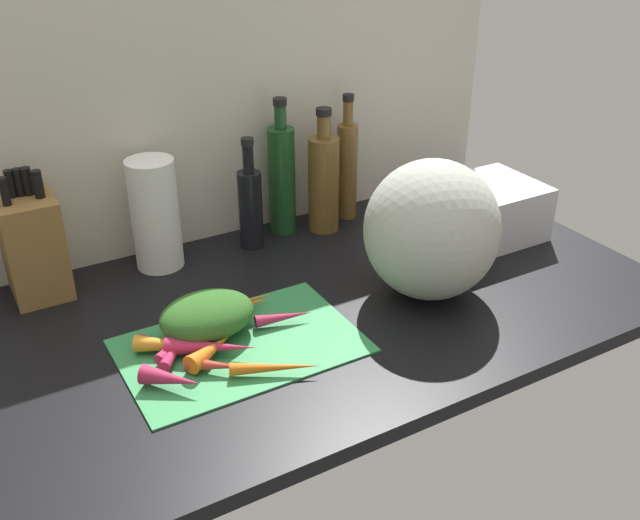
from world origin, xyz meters
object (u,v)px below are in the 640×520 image
carrot_1 (211,350)px  knife_block (33,245)px  carrot_2 (284,317)px  carrot_12 (216,365)px  carrot_7 (181,338)px  dish_rack (484,211)px  carrot_3 (171,347)px  winter_squash (432,230)px  carrot_4 (275,368)px  carrot_10 (232,306)px  carrot_8 (229,308)px  bottle_0 (250,205)px  bottle_1 (282,178)px  carrot_6 (181,338)px  carrot_0 (177,345)px  carrot_9 (220,306)px  bottle_3 (347,168)px  bottle_2 (324,181)px  carrot_5 (171,379)px  cutting_board (241,345)px  paper_towel_roll (155,214)px  carrot_11 (211,347)px

carrot_1 → knife_block: bearing=117.8°
carrot_2 → carrot_12: 18.93cm
carrot_7 → dish_rack: (77.94, 7.56, 4.53)cm
carrot_3 → winter_squash: size_ratio=0.45×
carrot_4 → carrot_10: bearing=85.7°
carrot_2 → knife_block: (-37.41, 36.03, 8.93)cm
carrot_8 → bottle_0: 32.03cm
carrot_7 → bottle_1: (38.46, 34.02, 11.67)cm
carrot_6 → carrot_0: bearing=-122.4°
winter_squash → bottle_1: bottle_1 is taller
carrot_6 → bottle_0: 42.50cm
carrot_6 → dish_rack: 78.46cm
carrot_9 → dish_rack: dish_rack is taller
knife_block → bottle_3: size_ratio=0.85×
knife_block → bottle_2: bearing=-2.4°
carrot_5 → cutting_board: bearing=21.5°
carrot_5 → carrot_8: 23.62cm
cutting_board → carrot_4: bearing=-82.3°
carrot_0 → carrot_5: size_ratio=1.48×
carrot_2 → carrot_4: size_ratio=0.71×
carrot_5 → bottle_1: (44.47, 45.48, 11.03)cm
carrot_9 → paper_towel_roll: paper_towel_roll is taller
carrot_10 → carrot_3: bearing=-154.8°
carrot_9 → carrot_11: size_ratio=0.71×
carrot_0 → cutting_board: bearing=-15.0°
carrot_5 → carrot_11: bearing=29.3°
bottle_2 → cutting_board: bearing=-137.1°
cutting_board → carrot_3: carrot_3 is taller
carrot_10 → carrot_12: size_ratio=1.69×
knife_block → carrot_9: bearing=-43.3°
knife_block → carrot_11: bearing=-61.3°
carrot_10 → bottle_3: bearing=32.9°
carrot_12 → bottle_0: size_ratio=0.41×
carrot_2 → carrot_8: carrot_8 is taller
cutting_board → bottle_2: (38.24, 35.51, 11.87)cm
knife_block → bottle_2: bottle_2 is taller
knife_block → cutting_board: bearing=-54.4°
cutting_board → bottle_2: bearing=42.9°
cutting_board → bottle_2: 53.51cm
carrot_7 → carrot_12: (2.07, -11.13, 0.17)cm
carrot_8 → carrot_11: bearing=-126.8°
carrot_3 → bottle_1: size_ratio=0.39×
paper_towel_roll → bottle_1: bearing=3.6°
carrot_11 → dish_rack: (74.71, 13.84, 3.89)cm
carrot_2 → carrot_4: (-8.58, -13.35, -0.02)cm
carrot_4 → carrot_0: bearing=131.3°
carrot_6 → carrot_11: carrot_11 is taller
dish_rack → bottle_1: bearing=146.2°
cutting_board → bottle_3: bearing=39.7°
carrot_0 → carrot_12: bearing=-66.5°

